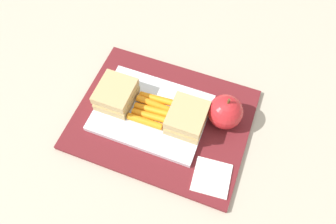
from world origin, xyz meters
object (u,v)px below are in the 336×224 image
object	(u,v)px
sandwich_half_right	(187,118)
apple	(225,112)
food_tray	(151,113)
paper_napkin	(212,177)
sandwich_half_left	(116,94)
carrot_sticks_bundle	(151,110)

from	to	relation	value
sandwich_half_right	apple	xyz separation A→B (m)	(0.07, 0.04, 0.00)
food_tray	paper_napkin	distance (m)	0.18
food_tray	sandwich_half_left	world-z (taller)	sandwich_half_left
sandwich_half_right	paper_napkin	xyz separation A→B (m)	(0.08, -0.09, -0.03)
sandwich_half_right	food_tray	bearing A→B (deg)	180.00
paper_napkin	carrot_sticks_bundle	bearing A→B (deg)	151.17
paper_napkin	apple	bearing A→B (deg)	96.42
sandwich_half_right	carrot_sticks_bundle	bearing A→B (deg)	-179.68
sandwich_half_right	apple	bearing A→B (deg)	30.08
paper_napkin	food_tray	bearing A→B (deg)	151.11
apple	carrot_sticks_bundle	bearing A→B (deg)	-164.74
food_tray	apple	world-z (taller)	apple
sandwich_half_left	paper_napkin	xyz separation A→B (m)	(0.24, -0.09, -0.03)
sandwich_half_right	paper_napkin	size ratio (longest dim) A/B	1.14
apple	sandwich_half_right	bearing A→B (deg)	-149.92
food_tray	carrot_sticks_bundle	bearing A→B (deg)	-50.92
sandwich_half_left	carrot_sticks_bundle	size ratio (longest dim) A/B	1.01
food_tray	paper_napkin	size ratio (longest dim) A/B	3.29
sandwich_half_right	carrot_sticks_bundle	world-z (taller)	sandwich_half_right
sandwich_half_right	carrot_sticks_bundle	distance (m)	0.08
sandwich_half_left	paper_napkin	bearing A→B (deg)	-20.35
carrot_sticks_bundle	apple	bearing A→B (deg)	15.26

